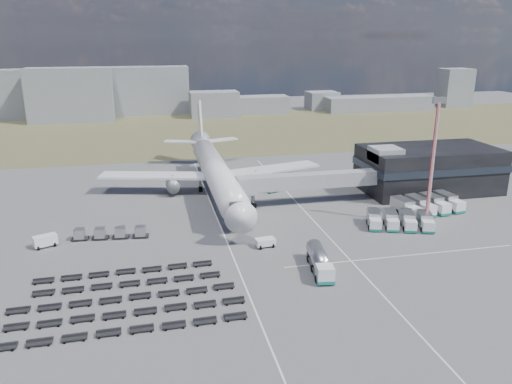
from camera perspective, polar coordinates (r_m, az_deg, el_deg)
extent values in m
plane|color=#565659|center=(83.72, -1.57, -6.61)|extent=(420.00, 420.00, 0.00)
cube|color=brown|center=(188.78, -7.91, 6.87)|extent=(420.00, 90.00, 0.01)
cube|color=silver|center=(87.93, -3.47, -5.41)|extent=(0.25, 110.00, 0.01)
cube|color=silver|center=(92.16, 7.69, -4.44)|extent=(0.25, 110.00, 0.01)
cube|color=silver|center=(84.86, 16.46, -7.01)|extent=(40.00, 0.25, 0.01)
cube|color=black|center=(120.57, 19.13, 2.49)|extent=(30.00, 16.00, 10.00)
cube|color=#262D38|center=(120.28, 19.19, 3.04)|extent=(30.40, 16.40, 1.60)
cube|color=#939399|center=(112.05, 14.61, 4.19)|extent=(6.00, 6.00, 3.00)
cube|color=#939399|center=(105.01, 6.03, 1.31)|extent=(29.80, 3.00, 3.00)
cube|color=#939399|center=(101.23, -1.11, 0.79)|extent=(4.00, 3.60, 3.40)
cylinder|color=slate|center=(102.74, -0.34, -0.45)|extent=(0.70, 0.70, 5.10)
cylinder|color=black|center=(103.41, -0.33, -1.55)|extent=(1.40, 0.90, 1.40)
cylinder|color=white|center=(109.93, -4.54, 2.19)|extent=(5.60, 48.00, 5.60)
cone|color=white|center=(84.93, -2.04, -2.39)|extent=(5.60, 5.00, 5.60)
cone|color=white|center=(136.79, -6.19, 5.52)|extent=(5.60, 8.00, 5.60)
cube|color=black|center=(86.52, -2.28, -1.46)|extent=(2.20, 2.00, 0.80)
cube|color=white|center=(114.16, -11.35, 1.85)|extent=(25.59, 11.38, 0.50)
cube|color=white|center=(117.33, 1.44, 2.62)|extent=(25.59, 11.38, 0.50)
cylinder|color=slate|center=(112.79, -9.50, 0.87)|extent=(3.00, 5.00, 3.00)
cylinder|color=slate|center=(115.14, -0.03, 1.46)|extent=(3.00, 5.00, 3.00)
cube|color=white|center=(138.20, -8.57, 5.72)|extent=(9.49, 5.63, 0.35)
cube|color=white|center=(139.32, -4.03, 5.97)|extent=(9.49, 5.63, 0.35)
cube|color=white|center=(138.68, -6.41, 8.08)|extent=(0.50, 9.06, 11.45)
cylinder|color=slate|center=(91.42, -2.64, -3.64)|extent=(0.50, 0.50, 2.50)
cylinder|color=slate|center=(114.50, -6.35, 0.65)|extent=(0.60, 0.60, 2.50)
cylinder|color=slate|center=(115.29, -3.19, 0.85)|extent=(0.60, 0.60, 2.50)
cylinder|color=black|center=(91.70, -2.63, -4.08)|extent=(0.50, 1.20, 1.20)
cube|color=gray|center=(221.78, -20.44, 10.36)|extent=(33.52, 12.00, 21.80)
cube|color=gray|center=(234.37, -14.52, 11.11)|extent=(54.31, 12.00, 20.98)
cube|color=gray|center=(222.30, -4.82, 9.98)|extent=(20.87, 12.00, 10.95)
cube|color=gray|center=(232.41, 0.58, 9.96)|extent=(24.70, 12.00, 7.72)
cube|color=gray|center=(246.45, 7.55, 10.32)|extent=(14.06, 12.00, 8.41)
cube|color=gray|center=(247.10, 13.82, 9.80)|extent=(51.91, 12.00, 6.73)
cube|color=gray|center=(272.92, 21.71, 11.02)|extent=(14.54, 12.00, 18.62)
cube|color=white|center=(73.15, 7.89, -9.23)|extent=(2.76, 2.76, 2.34)
cube|color=#147468|center=(73.56, 7.86, -9.86)|extent=(2.88, 2.88, 0.51)
cylinder|color=#AAAAAF|center=(77.35, 7.14, -7.28)|extent=(3.59, 7.91, 2.54)
cube|color=slate|center=(77.84, 7.11, -8.06)|extent=(3.49, 7.90, 0.36)
cylinder|color=black|center=(76.61, 7.32, -8.72)|extent=(2.78, 1.48, 1.12)
cube|color=white|center=(84.55, 1.06, -5.80)|extent=(3.48, 2.24, 1.48)
cube|color=white|center=(91.55, -22.95, -5.20)|extent=(4.14, 3.09, 2.06)
cube|color=white|center=(114.69, 1.32, 0.89)|extent=(3.86, 5.80, 2.51)
cube|color=#147468|center=(114.99, 1.31, 0.39)|extent=(3.98, 5.91, 0.40)
cube|color=white|center=(93.66, 13.47, -3.63)|extent=(2.64, 2.58, 2.02)
cube|color=#147468|center=(93.93, 13.43, -4.08)|extent=(2.76, 2.70, 0.41)
cube|color=#AAAAAF|center=(96.52, 13.25, -2.75)|extent=(3.42, 4.71, 2.39)
cube|color=white|center=(94.14, 15.35, -3.67)|extent=(2.64, 2.58, 2.02)
cube|color=#147468|center=(94.41, 15.32, -4.12)|extent=(2.76, 2.70, 0.41)
cube|color=#AAAAAF|center=(96.99, 15.08, -2.79)|extent=(3.42, 4.71, 2.39)
cube|color=white|center=(94.72, 17.22, -3.71)|extent=(2.64, 2.58, 2.02)
cube|color=#147468|center=(95.00, 17.18, -4.15)|extent=(2.76, 2.70, 0.41)
cube|color=#AAAAAF|center=(97.55, 16.89, -2.83)|extent=(3.42, 4.71, 2.39)
cube|color=white|center=(95.40, 19.06, -3.74)|extent=(2.64, 2.58, 2.02)
cube|color=#147468|center=(95.67, 19.02, -4.18)|extent=(2.76, 2.70, 0.41)
cube|color=#AAAAAF|center=(98.21, 18.68, -2.87)|extent=(3.42, 4.71, 2.39)
cube|color=white|center=(101.24, 17.57, -2.28)|extent=(2.70, 2.62, 2.28)
cube|color=#147468|center=(101.53, 17.52, -2.75)|extent=(2.82, 2.73, 0.47)
cube|color=#AAAAAF|center=(103.79, 16.36, -1.45)|extent=(3.18, 5.10, 2.70)
cube|color=white|center=(103.40, 19.11, -2.03)|extent=(2.70, 2.62, 2.28)
cube|color=#147468|center=(103.69, 19.06, -2.49)|extent=(2.82, 2.73, 0.47)
cube|color=#AAAAAF|center=(105.90, 17.89, -1.21)|extent=(3.18, 5.10, 2.70)
cube|color=white|center=(105.64, 20.58, -1.78)|extent=(2.70, 2.62, 2.28)
cube|color=#147468|center=(105.92, 20.53, -2.23)|extent=(2.82, 2.73, 0.47)
cube|color=#AAAAAF|center=(108.09, 19.36, -0.99)|extent=(3.18, 5.10, 2.70)
cube|color=white|center=(107.95, 22.00, -1.54)|extent=(2.70, 2.62, 2.28)
cube|color=#147468|center=(108.22, 21.95, -1.98)|extent=(2.82, 2.73, 0.47)
cube|color=#AAAAAF|center=(110.35, 20.77, -0.77)|extent=(3.18, 5.10, 2.70)
cube|color=black|center=(92.59, -19.47, -5.01)|extent=(2.97, 2.00, 0.20)
cube|color=#AAAAAF|center=(92.26, -19.53, -4.48)|extent=(1.89, 1.89, 1.63)
cube|color=black|center=(91.87, -17.36, -4.97)|extent=(2.97, 2.00, 0.20)
cube|color=#AAAAAF|center=(91.53, -17.41, -4.44)|extent=(1.89, 1.89, 1.63)
cube|color=black|center=(91.27, -15.21, -4.93)|extent=(2.97, 2.00, 0.20)
cube|color=#AAAAAF|center=(90.93, -15.26, -4.39)|extent=(1.89, 1.89, 1.63)
cube|color=black|center=(90.80, -13.04, -4.88)|extent=(2.97, 2.00, 0.20)
cube|color=#AAAAAF|center=(90.46, -13.08, -4.34)|extent=(1.89, 1.89, 1.63)
cube|color=black|center=(64.03, -14.71, -15.02)|extent=(30.84, 2.21, 0.69)
cube|color=black|center=(67.50, -14.69, -13.20)|extent=(30.84, 2.21, 0.69)
cube|color=black|center=(71.02, -14.68, -11.56)|extent=(30.84, 2.21, 0.69)
cube|color=black|center=(74.60, -14.66, -10.08)|extent=(26.99, 2.12, 0.69)
cube|color=black|center=(78.23, -14.65, -8.74)|extent=(26.99, 2.12, 0.69)
cylinder|color=red|center=(96.15, 19.48, 2.84)|extent=(0.65, 0.65, 23.04)
cube|color=slate|center=(94.08, 20.21, 9.80)|extent=(2.28, 1.00, 1.11)
cube|color=#565659|center=(99.43, 18.82, -3.51)|extent=(1.84, 1.84, 0.28)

